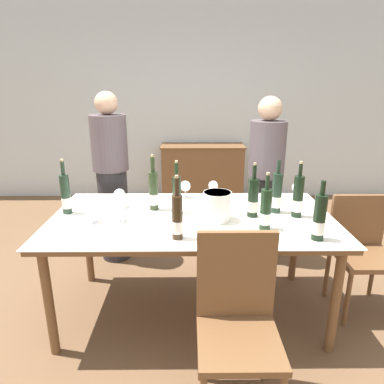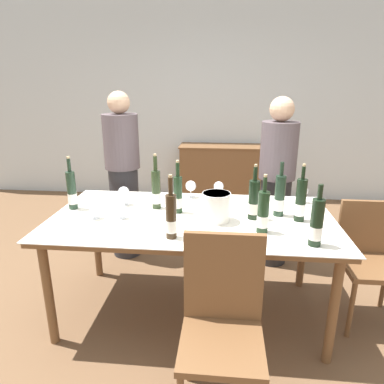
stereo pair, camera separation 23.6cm
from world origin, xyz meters
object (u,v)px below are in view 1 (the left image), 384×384
Objects in this scene: person_host at (112,180)px; wine_bottle_4 at (319,219)px; wine_bottle_6 at (154,191)px; chair_right_end at (361,245)px; dining_table at (192,225)px; chair_near_front at (237,313)px; wine_glass_1 at (119,209)px; wine_glass_2 at (213,186)px; wine_glass_3 at (92,210)px; ice_bucket at (217,205)px; wine_glass_4 at (119,195)px; wine_bottle_0 at (177,218)px; person_guest_left at (265,182)px; wine_bottle_8 at (277,194)px; wine_bottle_2 at (253,199)px; wine_glass_5 at (296,188)px; wine_bottle_7 at (177,196)px; wine_glass_0 at (185,186)px; sideboard_cabinet at (202,173)px; wine_bottle_5 at (298,198)px; wine_bottle_1 at (66,195)px; wine_bottle_3 at (266,211)px.

wine_bottle_4 is at bearing -39.70° from person_host.
wine_bottle_6 reaches higher than chair_right_end.
wine_bottle_4 reaches higher than chair_right_end.
chair_near_front is (0.23, -0.75, -0.18)m from dining_table.
wine_glass_1 is 0.91× the size of wine_glass_2.
wine_glass_1 is at bearing 7.28° from wine_glass_3.
wine_bottle_6 reaches higher than wine_glass_3.
wine_glass_2 reaches higher than wine_glass_1.
chair_near_front is at bearing -72.88° from dining_table.
ice_bucket is 1.37× the size of wine_glass_4.
wine_bottle_6 is at bearing 119.91° from chair_near_front.
person_guest_left reaches higher than wine_bottle_0.
wine_glass_4 is (-1.15, 0.11, -0.04)m from wine_bottle_8.
wine_glass_3 is at bearing -177.22° from ice_bucket.
wine_bottle_2 is at bearing -58.92° from wine_glass_2.
person_guest_left is at bearing 28.07° from wine_glass_4.
chair_right_end is at bearing 38.17° from chair_near_front.
wine_bottle_8 is (0.89, -0.06, -0.00)m from wine_bottle_6.
wine_glass_1 is at bearing -141.79° from person_guest_left.
person_guest_left reaches higher than wine_bottle_6.
wine_glass_5 is at bearing -17.31° from person_host.
wine_bottle_4 reaches higher than dining_table.
wine_bottle_7 and wine_bottle_8 have the same top height.
sideboard_cabinet is at bearing 84.14° from wine_glass_0.
person_host reaches higher than chair_near_front.
wine_bottle_7 is 0.41m from wine_glass_1.
wine_glass_2 is at bearing 31.63° from wine_glass_3.
wine_bottle_0 is 2.79× the size of wine_glass_0.
wine_bottle_7 is 3.00× the size of wine_glass_1.
person_guest_left is at bearing 35.02° from wine_glass_3.
wine_bottle_8 is at bearing 32.05° from wine_bottle_0.
wine_bottle_5 reaches higher than wine_glass_4.
wine_bottle_0 is at bearing -141.89° from wine_glass_5.
person_host is (-0.26, 0.95, -0.06)m from wine_glass_1.
wine_bottle_1 is 1.40m from wine_bottle_3.
wine_bottle_7 is 0.35m from wine_glass_0.
wine_bottle_1 is at bearing -170.22° from wine_glass_5.
wine_glass_5 is (0.66, -0.04, -0.01)m from wine_glass_2.
person_guest_left is (0.27, 0.85, -0.12)m from wine_bottle_2.
person_guest_left is at bearing 92.39° from wine_bottle_5.
wine_bottle_2 is (0.42, 0.00, 0.20)m from dining_table.
dining_table is 5.13× the size of wine_bottle_2.
wine_bottle_6 is (0.62, 0.07, 0.00)m from wine_bottle_1.
wine_bottle_0 is at bearing -50.42° from wine_glass_4.
wine_bottle_1 is 3.00× the size of wine_glass_5.
wine_bottle_3 is 2.58× the size of wine_glass_4.
person_host is (-1.22, 1.09, -0.10)m from wine_bottle_3.
wine_bottle_0 is (-0.26, -2.94, 0.49)m from sideboard_cabinet.
wine_bottle_4 is at bearing -87.69° from wine_bottle_5.
person_guest_left is at bearing 127.24° from chair_right_end.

